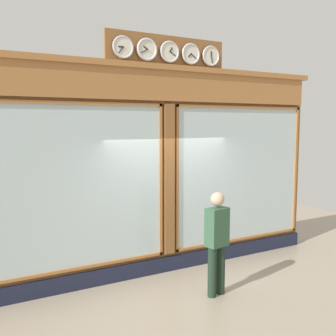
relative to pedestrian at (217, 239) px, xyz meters
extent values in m
cube|color=brown|center=(0.16, -1.46, 0.93)|extent=(6.75, 0.30, 3.71)
cube|color=#191E33|center=(0.16, -1.29, -0.79)|extent=(6.75, 0.08, 0.28)
cube|color=#A56936|center=(0.16, -1.27, 2.51)|extent=(6.62, 0.08, 0.54)
cube|color=#A56936|center=(0.16, -1.29, 2.83)|extent=(6.89, 0.20, 0.10)
cube|color=silver|center=(-1.55, -1.30, 0.81)|extent=(3.03, 0.02, 2.67)
cube|color=#A56936|center=(-1.55, -1.28, 2.17)|extent=(3.13, 0.04, 0.05)
cube|color=#A56936|center=(-1.55, -1.28, -0.56)|extent=(3.13, 0.04, 0.05)
cube|color=#A56936|center=(-3.09, -1.28, 0.81)|extent=(0.05, 0.04, 2.77)
cube|color=#A56936|center=(-0.01, -1.28, 0.81)|extent=(0.05, 0.04, 2.77)
cube|color=silver|center=(1.88, -1.30, 0.81)|extent=(3.03, 0.02, 2.67)
cube|color=#A56936|center=(1.88, -1.28, 2.17)|extent=(3.13, 0.04, 0.05)
cube|color=#A56936|center=(1.88, -1.28, -0.56)|extent=(3.13, 0.04, 0.05)
cube|color=#A56936|center=(0.34, -1.28, 0.81)|extent=(0.05, 0.04, 2.77)
cube|color=brown|center=(0.16, -1.28, 0.81)|extent=(0.20, 0.10, 2.77)
cube|color=brown|center=(0.16, -1.33, 3.10)|extent=(2.36, 0.06, 0.58)
cylinder|color=silver|center=(-0.72, -1.25, 3.10)|extent=(0.31, 0.02, 0.31)
torus|color=silver|center=(-0.72, -1.25, 3.10)|extent=(0.38, 0.04, 0.38)
cube|color=black|center=(-0.72, -1.24, 3.15)|extent=(0.02, 0.01, 0.09)
cube|color=black|center=(-0.74, -1.24, 3.04)|extent=(0.04, 0.01, 0.13)
sphere|color=black|center=(-0.72, -1.23, 3.10)|extent=(0.02, 0.02, 0.02)
cylinder|color=silver|center=(-0.28, -1.25, 3.10)|extent=(0.31, 0.02, 0.31)
torus|color=silver|center=(-0.28, -1.25, 3.10)|extent=(0.38, 0.04, 0.38)
cube|color=black|center=(-0.25, -1.24, 3.07)|extent=(0.07, 0.01, 0.07)
cube|color=black|center=(-0.33, -1.24, 3.06)|extent=(0.11, 0.01, 0.09)
sphere|color=black|center=(-0.28, -1.23, 3.10)|extent=(0.02, 0.02, 0.02)
cylinder|color=silver|center=(0.16, -1.25, 3.10)|extent=(0.31, 0.02, 0.31)
torus|color=silver|center=(0.16, -1.25, 3.10)|extent=(0.38, 0.04, 0.38)
cube|color=black|center=(0.14, -1.24, 3.14)|extent=(0.06, 0.01, 0.08)
cube|color=black|center=(0.11, -1.24, 3.07)|extent=(0.12, 0.01, 0.07)
sphere|color=black|center=(0.16, -1.23, 3.10)|extent=(0.02, 0.02, 0.02)
cylinder|color=silver|center=(0.61, -1.25, 3.10)|extent=(0.31, 0.02, 0.31)
torus|color=silver|center=(0.61, -1.25, 3.10)|extent=(0.39, 0.05, 0.39)
cube|color=black|center=(0.65, -1.24, 3.13)|extent=(0.08, 0.01, 0.06)
cube|color=black|center=(0.67, -1.24, 3.07)|extent=(0.12, 0.01, 0.08)
sphere|color=black|center=(0.61, -1.23, 3.10)|extent=(0.02, 0.02, 0.02)
cylinder|color=silver|center=(1.05, -1.25, 3.10)|extent=(0.31, 0.02, 0.31)
torus|color=silver|center=(1.05, -1.25, 3.10)|extent=(0.38, 0.03, 0.38)
cube|color=black|center=(1.10, -1.24, 3.10)|extent=(0.09, 0.01, 0.02)
cube|color=black|center=(1.10, -1.24, 3.05)|extent=(0.09, 0.01, 0.11)
sphere|color=black|center=(1.05, -1.23, 3.10)|extent=(0.02, 0.02, 0.02)
cylinder|color=#1C2F21|center=(0.10, 0.02, -0.52)|extent=(0.14, 0.14, 0.82)
cylinder|color=#1C2F21|center=(-0.10, -0.02, -0.52)|extent=(0.14, 0.14, 0.82)
cube|color=#33563D|center=(0.00, 0.00, 0.20)|extent=(0.39, 0.28, 0.62)
sphere|color=tan|center=(0.00, 0.00, 0.65)|extent=(0.22, 0.22, 0.22)
camera|label=1|loc=(3.66, 4.95, 1.84)|focal=41.97mm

